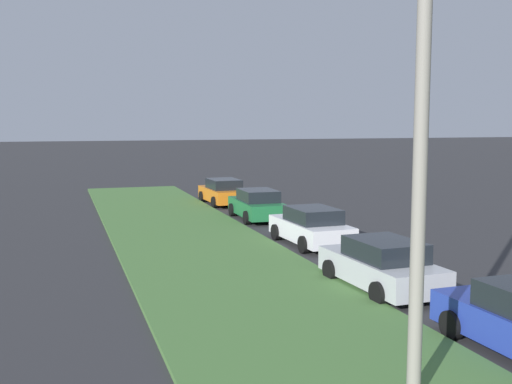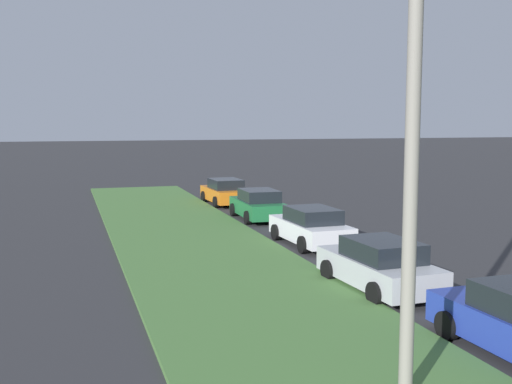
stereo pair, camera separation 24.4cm
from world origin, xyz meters
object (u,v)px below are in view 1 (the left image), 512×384
(streetlight, at_px, (442,144))
(parked_car_green, at_px, (257,205))
(parked_car_silver, at_px, (382,265))
(parked_car_white, at_px, (311,227))
(parked_car_orange, at_px, (223,192))

(streetlight, bearing_deg, parked_car_green, -9.17)
(parked_car_silver, height_order, parked_car_white, same)
(parked_car_silver, bearing_deg, parked_car_white, -7.99)
(parked_car_white, relative_size, parked_car_orange, 1.00)
(parked_car_orange, bearing_deg, parked_car_white, 179.10)
(parked_car_silver, xyz_separation_m, parked_car_white, (6.55, -0.59, 0.00))
(parked_car_green, relative_size, streetlight, 0.58)
(parked_car_white, bearing_deg, parked_car_green, -1.65)
(parked_car_green, bearing_deg, streetlight, 171.70)
(parked_car_white, bearing_deg, streetlight, 163.87)
(parked_car_silver, distance_m, parked_car_orange, 18.99)
(parked_car_orange, relative_size, streetlight, 0.58)
(parked_car_silver, relative_size, parked_car_orange, 1.01)
(parked_car_silver, xyz_separation_m, streetlight, (-6.64, 2.68, 3.67))
(parked_car_silver, bearing_deg, streetlight, 155.18)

